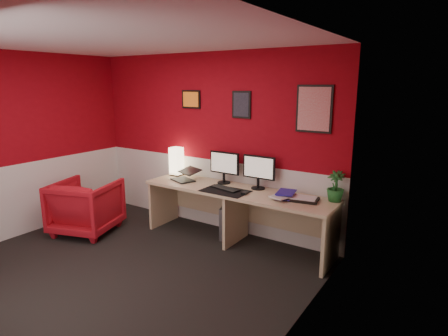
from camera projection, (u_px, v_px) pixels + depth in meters
The scene contains 26 objects.
ground at pixel (121, 272), 4.20m from camera, with size 4.00×3.50×0.01m, color black.
ceiling at pixel (105, 39), 3.65m from camera, with size 4.00×3.50×0.01m, color white.
wall_back at pixel (210, 142), 5.35m from camera, with size 4.00×0.01×2.50m, color maroon.
wall_left at pixel (12, 146), 5.00m from camera, with size 0.01×3.50×2.50m, color maroon.
wall_right at pixel (290, 194), 2.86m from camera, with size 0.01×3.50×2.50m, color maroon.
wainscot_back at pixel (210, 193), 5.52m from camera, with size 4.00×0.01×1.00m, color silver.
wainscot_left at pixel (19, 200), 5.16m from camera, with size 0.01×3.50×1.00m, color silver.
wainscot_right at pixel (286, 283), 3.03m from camera, with size 0.01×3.50×1.00m, color silver.
desk at pixel (236, 216), 4.92m from camera, with size 2.60×0.65×0.73m, color tan.
shoji_lamp at pixel (176, 162), 5.56m from camera, with size 0.16×0.16×0.40m, color #FFE5B2.
laptop at pixel (183, 173), 5.26m from camera, with size 0.33×0.23×0.22m, color black.
monitor_left at pixel (224, 163), 5.09m from camera, with size 0.45×0.06×0.58m, color black.
monitor_right at pixel (258, 167), 4.82m from camera, with size 0.45×0.06×0.58m, color black.
desk_mat at pixel (225, 191), 4.77m from camera, with size 0.60×0.38×0.01m, color black.
keyboard at pixel (225, 188), 4.84m from camera, with size 0.42×0.14×0.02m, color black.
mouse at pixel (245, 193), 4.63m from camera, with size 0.06×0.10×0.03m, color black.
book_bottom at pixel (278, 196), 4.54m from camera, with size 0.20×0.27×0.03m, color #2D22A0.
book_middle at pixel (276, 194), 4.50m from camera, with size 0.20×0.28×0.02m, color silver.
book_top at pixel (278, 192), 4.53m from camera, with size 0.21×0.28×0.03m, color #2D22A0.
zen_tray at pixel (303, 199), 4.39m from camera, with size 0.35×0.25×0.03m, color black.
potted_plant at pixel (336, 186), 4.33m from camera, with size 0.20×0.20×0.36m, color #19591E.
pc_tower at pixel (231, 221), 5.15m from camera, with size 0.20×0.45×0.45m, color #99999E.
armchair at pixel (86, 206), 5.28m from camera, with size 0.80×0.82×0.75m, color #B60D19.
art_left at pixel (191, 99), 5.38m from camera, with size 0.32×0.02×0.26m, color orange.
art_center at pixel (241, 105), 4.94m from camera, with size 0.28×0.02×0.36m, color black.
art_right at pixel (314, 109), 4.41m from camera, with size 0.44×0.02×0.56m, color red.
Camera 1 is at (3.08, -2.57, 2.08)m, focal length 29.97 mm.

